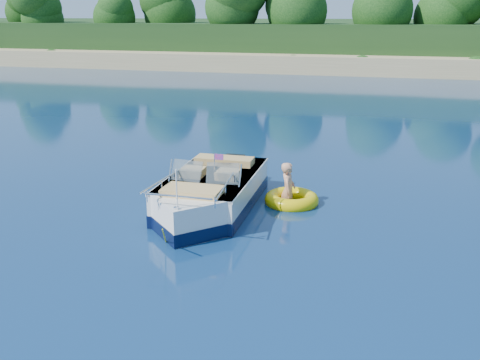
{
  "coord_description": "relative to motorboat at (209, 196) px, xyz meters",
  "views": [
    {
      "loc": [
        1.98,
        -10.87,
        4.9
      ],
      "look_at": [
        -1.43,
        1.65,
        0.85
      ],
      "focal_mm": 40.0,
      "sensor_mm": 36.0,
      "label": 1
    }
  ],
  "objects": [
    {
      "name": "tow_tube",
      "position": [
        1.97,
        1.1,
        -0.28
      ],
      "size": [
        1.83,
        1.83,
        0.39
      ],
      "rotation": [
        0.0,
        0.0,
        -0.3
      ],
      "color": "yellow",
      "rests_on": "ground"
    },
    {
      "name": "ground",
      "position": [
        2.22,
        -1.51,
        -0.38
      ],
      "size": [
        160.0,
        160.0,
        0.0
      ],
      "primitive_type": "plane",
      "color": "#092444",
      "rests_on": "ground"
    },
    {
      "name": "treeline",
      "position": [
        2.26,
        39.5,
        5.16
      ],
      "size": [
        150.0,
        7.12,
        8.19
      ],
      "color": "black",
      "rests_on": "ground"
    },
    {
      "name": "motorboat",
      "position": [
        0.0,
        0.0,
        0.0
      ],
      "size": [
        2.17,
        5.93,
        1.97
      ],
      "rotation": [
        0.0,
        0.0,
        0.01
      ],
      "color": "white",
      "rests_on": "ground"
    },
    {
      "name": "shoreline",
      "position": [
        2.22,
        62.26,
        0.59
      ],
      "size": [
        170.0,
        59.0,
        6.0
      ],
      "color": "#988758",
      "rests_on": "ground"
    },
    {
      "name": "boy",
      "position": [
        1.85,
        1.17,
        -0.38
      ],
      "size": [
        0.51,
        0.92,
        1.72
      ],
      "primitive_type": "imported",
      "rotation": [
        0.0,
        -0.17,
        1.72
      ],
      "color": "tan",
      "rests_on": "ground"
    }
  ]
}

